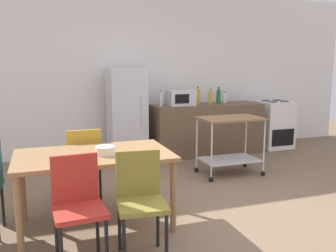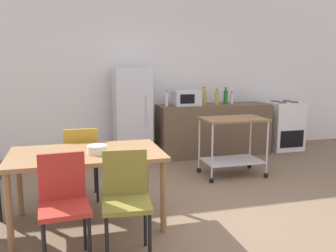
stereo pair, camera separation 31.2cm
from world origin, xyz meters
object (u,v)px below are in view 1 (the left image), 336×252
(bottle_olive_oil, at_px, (161,100))
(bottle_sesame_oil, at_px, (210,98))
(refrigerator, at_px, (127,114))
(bottle_hot_sauce, at_px, (224,99))
(chair_red, at_px, (78,203))
(microwave, at_px, (181,98))
(kitchen_cart, at_px, (230,136))
(chair_mustard, at_px, (83,160))
(dining_table, at_px, (94,161))
(chair_olive, at_px, (140,197))
(bottle_sparkling_water, at_px, (219,97))
(stove_oven, at_px, (274,124))
(bottle_vinegar, at_px, (198,97))
(fruit_bowl, at_px, (105,150))

(bottle_olive_oil, bearing_deg, bottle_sesame_oil, -2.54)
(refrigerator, relative_size, bottle_hot_sauce, 7.47)
(refrigerator, bearing_deg, chair_red, -109.77)
(chair_red, height_order, microwave, microwave)
(kitchen_cart, xyz_separation_m, bottle_sesame_oil, (0.27, 1.23, 0.45))
(chair_red, xyz_separation_m, chair_mustard, (0.20, 1.33, 0.00))
(dining_table, bearing_deg, bottle_sesame_oil, 44.28)
(refrigerator, distance_m, kitchen_cart, 1.85)
(dining_table, xyz_separation_m, chair_olive, (0.28, -0.71, -0.15))
(microwave, xyz_separation_m, bottle_sparkling_water, (0.75, 0.03, -0.00))
(stove_oven, height_order, kitchen_cart, stove_oven)
(kitchen_cart, height_order, bottle_vinegar, bottle_vinegar)
(chair_mustard, distance_m, refrigerator, 2.06)
(bottle_sesame_oil, height_order, fruit_bowl, bottle_sesame_oil)
(bottle_olive_oil, xyz_separation_m, bottle_vinegar, (0.71, 0.05, 0.02))
(chair_mustard, bearing_deg, bottle_vinegar, -141.40)
(bottle_olive_oil, relative_size, bottle_vinegar, 0.86)
(bottle_olive_oil, distance_m, microwave, 0.36)
(chair_olive, bearing_deg, chair_mustard, 108.70)
(chair_olive, bearing_deg, chair_red, -178.64)
(chair_olive, xyz_separation_m, bottle_vinegar, (1.91, 3.13, 0.52))
(bottle_sparkling_water, relative_size, fruit_bowl, 1.57)
(bottle_olive_oil, distance_m, bottle_sesame_oil, 0.91)
(chair_mustard, bearing_deg, refrigerator, -117.06)
(bottle_olive_oil, bearing_deg, chair_mustard, -131.50)
(dining_table, xyz_separation_m, bottle_sesame_oil, (2.40, 2.34, 0.35))
(chair_red, relative_size, bottle_olive_oil, 3.34)
(refrigerator, height_order, bottle_sesame_oil, refrigerator)
(stove_oven, xyz_separation_m, bottle_sesame_oil, (-1.41, -0.06, 0.57))
(chair_mustard, bearing_deg, microwave, -137.37)
(bottle_vinegar, height_order, bottle_sparkling_water, bottle_vinegar)
(bottle_sesame_oil, height_order, bottle_sparkling_water, bottle_sparkling_water)
(bottle_olive_oil, xyz_separation_m, microwave, (0.36, 0.00, 0.02))
(dining_table, relative_size, fruit_bowl, 7.88)
(chair_red, bearing_deg, chair_olive, -7.96)
(chair_olive, xyz_separation_m, refrigerator, (0.63, 3.19, 0.26))
(stove_oven, height_order, bottle_olive_oil, bottle_olive_oil)
(dining_table, distance_m, stove_oven, 4.50)
(microwave, height_order, bottle_sesame_oil, bottle_sesame_oil)
(chair_red, bearing_deg, refrigerator, 66.85)
(dining_table, height_order, kitchen_cart, kitchen_cart)
(chair_red, bearing_deg, fruit_bowl, 57.24)
(chair_red, relative_size, chair_mustard, 1.00)
(bottle_olive_oil, bearing_deg, bottle_vinegar, 3.83)
(dining_table, relative_size, chair_red, 1.69)
(bottle_sesame_oil, bearing_deg, chair_olive, -124.80)
(bottle_sesame_oil, relative_size, fruit_bowl, 1.46)
(dining_table, xyz_separation_m, stove_oven, (3.80, 2.40, -0.22))
(microwave, relative_size, fruit_bowl, 2.42)
(fruit_bowl, bearing_deg, microwave, 54.72)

